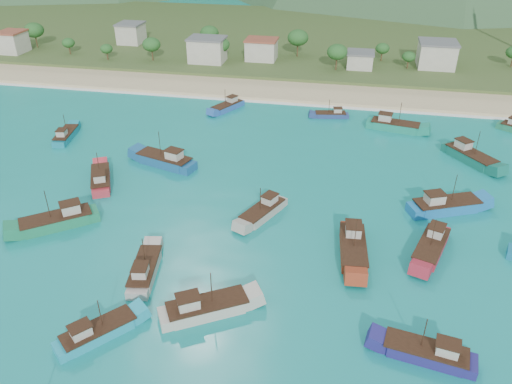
% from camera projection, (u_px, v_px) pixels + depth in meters
% --- Properties ---
extents(ground, '(600.00, 600.00, 0.00)m').
position_uv_depth(ground, '(202.00, 269.00, 71.75)').
color(ground, '#0B6E7F').
rests_on(ground, ground).
extents(beach, '(400.00, 18.00, 1.20)m').
position_uv_depth(beach, '(283.00, 91.00, 138.56)').
color(beach, beige).
rests_on(beach, ground).
extents(land, '(400.00, 110.00, 2.40)m').
position_uv_depth(land, '(307.00, 39.00, 190.15)').
color(land, '#385123').
rests_on(land, ground).
extents(surf_line, '(400.00, 2.50, 0.08)m').
position_uv_depth(surf_line, '(278.00, 103.00, 130.52)').
color(surf_line, white).
rests_on(surf_line, ground).
extents(village, '(206.60, 28.19, 7.17)m').
position_uv_depth(village, '(316.00, 52.00, 155.48)').
color(village, beige).
rests_on(village, ground).
extents(vegetation, '(277.48, 26.19, 8.91)m').
position_uv_depth(vegetation, '(273.00, 48.00, 157.69)').
color(vegetation, '#235623').
rests_on(vegetation, ground).
extents(boat_0, '(7.19, 10.18, 5.88)m').
position_uv_depth(boat_0, '(228.00, 107.00, 125.96)').
color(boat_0, '#2857A8').
rests_on(boat_0, ground).
extents(boat_1, '(12.51, 5.79, 7.12)m').
position_uv_depth(boat_1, '(394.00, 126.00, 114.73)').
color(boat_1, '#148369').
rests_on(boat_1, ground).
extents(boat_2, '(10.91, 4.89, 6.22)m').
position_uv_depth(boat_2, '(427.00, 353.00, 57.46)').
color(boat_2, navy).
rests_on(boat_2, ground).
extents(boat_5, '(7.70, 11.15, 6.42)m').
position_uv_depth(boat_5, '(101.00, 180.00, 92.99)').
color(boat_5, '#BD2F3B').
rests_on(boat_5, ground).
extents(boat_8, '(8.69, 9.47, 5.87)m').
position_uv_depth(boat_8, '(98.00, 333.00, 60.26)').
color(boat_8, '#1A9BB8').
rests_on(boat_8, ground).
extents(boat_11, '(11.68, 8.82, 6.83)m').
position_uv_depth(boat_11, '(206.00, 309.00, 63.61)').
color(boat_11, '#B7B3A6').
rests_on(boat_11, ground).
extents(boat_16, '(8.52, 3.79, 4.86)m').
position_uv_depth(boat_16, '(331.00, 115.00, 121.55)').
color(boat_16, navy).
rests_on(boat_16, ground).
extents(boat_21, '(7.20, 10.73, 6.15)m').
position_uv_depth(boat_21, '(263.00, 212.00, 83.51)').
color(boat_21, '#A5A094').
rests_on(boat_21, ground).
extents(boat_22, '(10.33, 12.02, 7.28)m').
position_uv_depth(boat_22, '(470.00, 157.00, 100.92)').
color(boat_22, '#106455').
rests_on(boat_22, ground).
extents(boat_23, '(13.24, 7.37, 7.51)m').
position_uv_depth(boat_23, '(165.00, 161.00, 99.28)').
color(boat_23, '#185487').
rests_on(boat_23, ground).
extents(boat_24, '(4.79, 10.77, 6.14)m').
position_uv_depth(boat_24, '(145.00, 271.00, 70.22)').
color(boat_24, '#ACA39B').
rests_on(boat_24, ground).
extents(boat_25, '(12.00, 10.46, 7.30)m').
position_uv_depth(boat_25, '(58.00, 221.00, 80.75)').
color(boat_25, '#177C52').
rests_on(boat_25, ground).
extents(boat_26, '(4.56, 10.14, 5.78)m').
position_uv_depth(boat_26, '(66.00, 136.00, 110.57)').
color(boat_26, '#117D93').
rests_on(boat_26, ground).
extents(boat_27, '(4.56, 12.42, 7.19)m').
position_uv_depth(boat_27, '(353.00, 248.00, 74.50)').
color(boat_27, '#96331B').
rests_on(boat_27, ground).
extents(boat_30, '(6.90, 11.80, 6.70)m').
position_uv_depth(boat_30, '(431.00, 247.00, 74.87)').
color(boat_30, '#A32234').
rests_on(boat_30, ground).
extents(boat_32, '(12.93, 8.32, 7.38)m').
position_uv_depth(boat_32, '(445.00, 206.00, 84.62)').
color(boat_32, '#176CB2').
rests_on(boat_32, ground).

